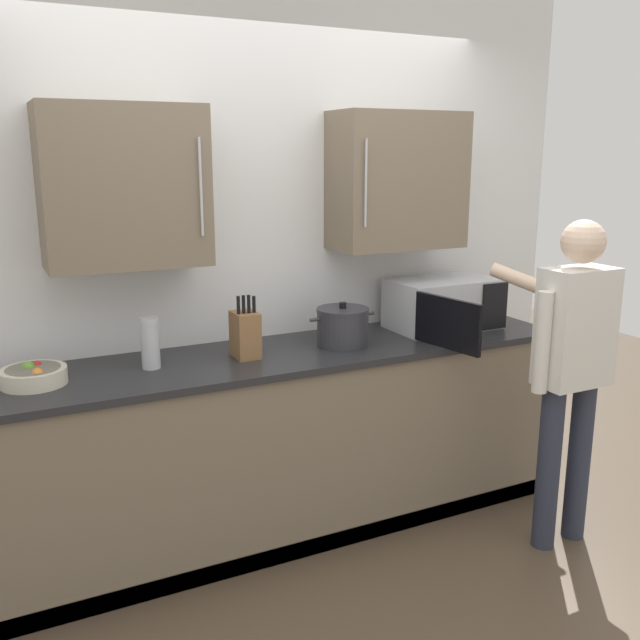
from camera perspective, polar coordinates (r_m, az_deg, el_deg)
The scene contains 9 objects.
ground_plane at distance 3.18m, azimuth 4.24°, elevation -23.04°, with size 9.62×9.62×0.00m, color #4C3D2D.
back_wall_tiled at distance 3.61m, azimuth -4.77°, elevation 7.42°, with size 3.71×0.44×2.89m.
counter_unit at distance 3.59m, azimuth -2.52°, elevation -9.81°, with size 2.93×0.65×0.94m.
microwave_oven at distance 3.88m, azimuth 9.73°, elevation 1.25°, with size 0.59×0.76×0.27m.
stock_pot at distance 3.51m, azimuth 1.85°, elevation -0.55°, with size 0.36×0.26×0.22m.
thermos_flask at distance 3.22m, azimuth -13.64°, elevation -1.80°, with size 0.09×0.09×0.23m.
knife_block at distance 3.32m, azimuth -6.09°, elevation -1.14°, with size 0.11×0.15×0.30m.
fruit_bowl at distance 3.17m, azimuth -22.25°, elevation -4.17°, with size 0.27×0.27×0.10m.
person_figure at distance 3.50m, azimuth 19.72°, elevation -2.83°, with size 0.44×0.57×1.60m.
Camera 1 is at (-1.33, -2.18, 1.89)m, focal length 39.38 mm.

